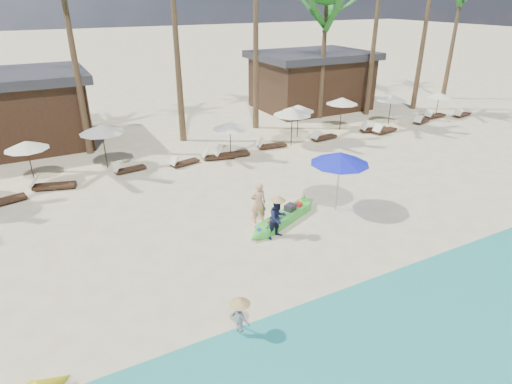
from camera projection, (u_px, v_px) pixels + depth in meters
ground at (259, 262)px, 14.50m from camera, size 240.00×240.00×0.00m
wet_sand_strip at (355, 365)px, 10.49m from camera, size 240.00×4.50×0.01m
green_canoe at (285, 217)px, 17.02m from camera, size 4.53×2.24×0.61m
tourist at (259, 203)px, 16.71m from camera, size 0.70×0.54×1.70m
vendor_green at (278, 218)px, 15.70m from camera, size 0.86×0.72×1.58m
vendor_yellow at (240, 316)px, 11.12m from camera, size 0.54×0.69×0.94m
blue_umbrella at (340, 158)px, 17.08m from camera, size 2.39×2.39×2.58m
resort_parasol_4 at (26, 145)px, 20.00m from camera, size 2.00×2.00×2.06m
lounger_4_left at (0, 200)px, 18.41m from camera, size 1.90×0.96×0.62m
lounger_4_right at (51, 185)px, 19.89m from camera, size 2.05×1.14×0.67m
resort_parasol_5 at (102, 129)px, 21.61m from camera, size 2.26×2.26×2.33m
lounger_5_left at (128, 169)px, 21.83m from camera, size 1.67×0.69×0.55m
resort_parasol_6 at (230, 126)px, 23.23m from camera, size 1.93×1.93×1.99m
lounger_6_left at (183, 162)px, 22.68m from camera, size 1.70×0.86×0.55m
lounger_6_right at (217, 156)px, 23.50m from camera, size 1.86×0.95×0.61m
resort_parasol_7 at (292, 111)px, 24.85m from camera, size 2.26×2.26×2.33m
lounger_7_left at (230, 153)px, 23.81m from camera, size 2.03×0.86×0.67m
lounger_7_right at (270, 145)px, 25.24m from camera, size 1.85×0.71×0.61m
resort_parasol_8 at (298, 108)px, 26.50m from camera, size 2.02×2.02×2.08m
lounger_8_left at (323, 137)px, 26.66m from camera, size 1.84×0.75×0.61m
resort_parasol_9 at (342, 101)px, 27.97m from camera, size 2.10×2.10×2.16m
lounger_9_left at (384, 130)px, 27.95m from camera, size 1.96×0.88×0.64m
lounger_9_right at (373, 129)px, 28.24m from camera, size 2.01×0.92×0.66m
resort_parasol_10 at (392, 98)px, 29.19m from camera, size 2.02×2.02×2.08m
lounger_10_left at (421, 121)px, 30.13m from camera, size 1.73×0.98×0.56m
lounger_10_right at (434, 115)px, 31.41m from camera, size 1.83×0.65×0.61m
resort_parasol_11 at (439, 95)px, 30.97m from camera, size 1.78×1.78×1.83m
lounger_11_left at (462, 114)px, 31.76m from camera, size 1.73×0.77×0.57m
palm_6 at (326, 15)px, 28.64m from camera, size 2.08×2.08×8.51m
pavilion_east at (311, 80)px, 33.56m from camera, size 8.80×6.60×4.30m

